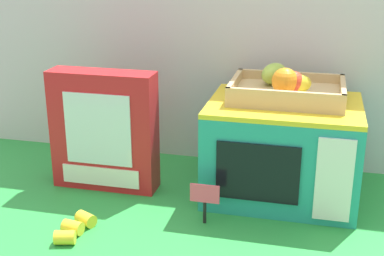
{
  "coord_description": "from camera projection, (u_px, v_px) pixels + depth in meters",
  "views": [
    {
      "loc": [
        0.25,
        -1.27,
        0.63
      ],
      "look_at": [
        -0.06,
        -0.01,
        0.18
      ],
      "focal_mm": 49.94,
      "sensor_mm": 36.0,
      "label": 1
    }
  ],
  "objects": [
    {
      "name": "price_sign",
      "position": [
        205.0,
        198.0,
        1.25
      ],
      "size": [
        0.07,
        0.01,
        0.1
      ],
      "color": "black",
      "rests_on": "ground"
    },
    {
      "name": "loose_toy_banana",
      "position": [
        75.0,
        228.0,
        1.21
      ],
      "size": [
        0.06,
        0.13,
        0.03
      ],
      "color": "yellow",
      "rests_on": "ground"
    },
    {
      "name": "cookie_set_box",
      "position": [
        104.0,
        131.0,
        1.41
      ],
      "size": [
        0.28,
        0.08,
        0.32
      ],
      "color": "red",
      "rests_on": "ground"
    },
    {
      "name": "toy_microwave",
      "position": [
        282.0,
        150.0,
        1.37
      ],
      "size": [
        0.38,
        0.3,
        0.25
      ],
      "color": "teal",
      "rests_on": "ground"
    },
    {
      "name": "food_groups_crate",
      "position": [
        286.0,
        89.0,
        1.35
      ],
      "size": [
        0.28,
        0.21,
        0.09
      ],
      "color": "tan",
      "rests_on": "toy_microwave"
    },
    {
      "name": "display_back_panel",
      "position": [
        233.0,
        36.0,
        1.52
      ],
      "size": [
        1.61,
        0.03,
        0.75
      ],
      "primitive_type": "cube",
      "color": "silver",
      "rests_on": "ground"
    },
    {
      "name": "ground_plane",
      "position": [
        215.0,
        191.0,
        1.43
      ],
      "size": [
        1.7,
        1.7,
        0.0
      ],
      "primitive_type": "plane",
      "color": "green",
      "rests_on": "ground"
    }
  ]
}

